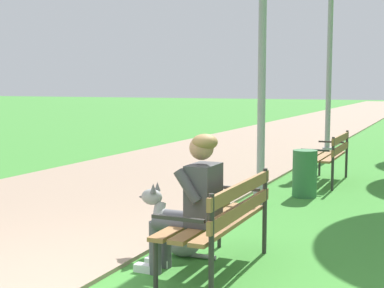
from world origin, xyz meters
name	(u,v)px	position (x,y,z in m)	size (l,w,h in m)	color
paved_path	(334,119)	(-2.46, 24.00, 0.02)	(4.31, 60.00, 0.04)	gray
park_bench_near	(222,216)	(0.56, 1.28, 0.51)	(0.55, 1.50, 0.85)	olive
park_bench_mid	(329,153)	(0.58, 6.24, 0.51)	(0.55, 1.50, 0.85)	olive
person_seated_on_near_bench	(192,199)	(0.35, 1.09, 0.68)	(0.74, 0.49, 1.25)	#4C4C51
dog_grey	(173,229)	(-0.05, 1.54, 0.26)	(0.83, 0.28, 0.71)	gray
lamp_post_near	(262,33)	(0.00, 4.20, 2.37)	(0.24, 0.24, 4.59)	gray
lamp_post_mid	(329,66)	(0.04, 8.94, 2.07)	(0.24, 0.24, 3.99)	gray
litter_bin	(305,174)	(0.47, 4.88, 0.35)	(0.36, 0.36, 0.70)	#2D6638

